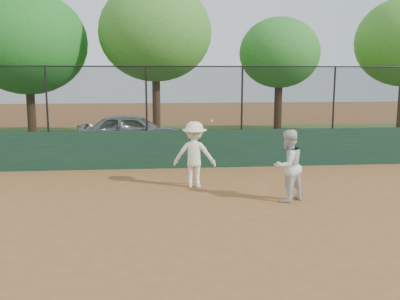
{
  "coord_description": "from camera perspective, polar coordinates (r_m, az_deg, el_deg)",
  "views": [
    {
      "loc": [
        -0.18,
        -7.91,
        2.91
      ],
      "look_at": [
        0.8,
        2.2,
        1.2
      ],
      "focal_mm": 40.0,
      "sensor_mm": 36.0,
      "label": 1
    }
  ],
  "objects": [
    {
      "name": "ground",
      "position": [
        8.43,
        -4.05,
        -10.65
      ],
      "size": [
        80.0,
        80.0,
        0.0
      ],
      "primitive_type": "plane",
      "color": "brown",
      "rests_on": "ground"
    },
    {
      "name": "back_wall",
      "position": [
        14.1,
        -4.73,
        0.09
      ],
      "size": [
        26.0,
        0.2,
        1.2
      ],
      "primitive_type": "cube",
      "color": "#193725",
      "rests_on": "ground"
    },
    {
      "name": "grass_strip",
      "position": [
        20.12,
        -4.96,
        1.2
      ],
      "size": [
        36.0,
        12.0,
        0.01
      ],
      "primitive_type": "cube",
      "color": "#314F18",
      "rests_on": "ground"
    },
    {
      "name": "parked_car",
      "position": [
        17.66,
        -8.55,
        2.33
      ],
      "size": [
        4.37,
        2.02,
        1.45
      ],
      "primitive_type": "imported",
      "rotation": [
        0.0,
        0.0,
        1.5
      ],
      "color": "#A4A8AD",
      "rests_on": "ground"
    },
    {
      "name": "player_second",
      "position": [
        10.5,
        11.16,
        -2.0
      ],
      "size": [
        1.03,
        0.97,
        1.68
      ],
      "primitive_type": "imported",
      "rotation": [
        0.0,
        0.0,
        3.69
      ],
      "color": "silver",
      "rests_on": "ground"
    },
    {
      "name": "player_main",
      "position": [
        11.61,
        -0.71,
        -0.59
      ],
      "size": [
        1.23,
        0.87,
        1.8
      ],
      "color": "white",
      "rests_on": "ground"
    },
    {
      "name": "fence_assembly",
      "position": [
        13.93,
        -4.93,
        6.74
      ],
      "size": [
        26.0,
        0.06,
        2.0
      ],
      "color": "black",
      "rests_on": "back_wall"
    },
    {
      "name": "tree_1",
      "position": [
        20.53,
        -21.27,
        12.66
      ],
      "size": [
        5.03,
        4.57,
        6.43
      ],
      "color": "#3E2A15",
      "rests_on": "ground"
    },
    {
      "name": "tree_2",
      "position": [
        19.72,
        -5.75,
        14.72
      ],
      "size": [
        4.83,
        4.39,
        6.81
      ],
      "color": "#492E1A",
      "rests_on": "ground"
    },
    {
      "name": "tree_3",
      "position": [
        20.84,
        10.15,
        12.09
      ],
      "size": [
        3.65,
        3.32,
        5.49
      ],
      "color": "#392213",
      "rests_on": "ground"
    }
  ]
}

